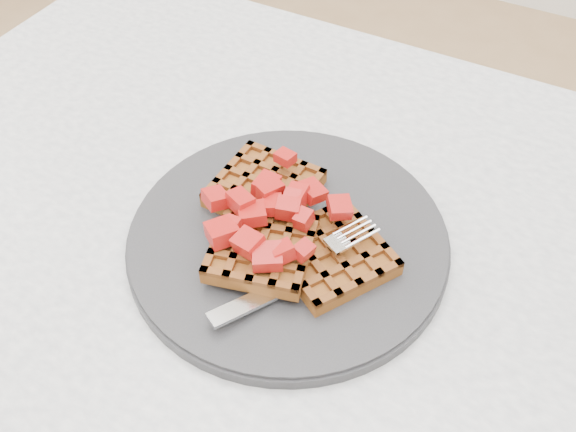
{
  "coord_description": "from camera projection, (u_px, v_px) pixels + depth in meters",
  "views": [
    {
      "loc": [
        0.1,
        -0.33,
        1.22
      ],
      "look_at": [
        -0.09,
        0.02,
        0.79
      ],
      "focal_mm": 40.0,
      "sensor_mm": 36.0,
      "label": 1
    }
  ],
  "objects": [
    {
      "name": "waffles",
      "position": [
        286.0,
        228.0,
        0.59
      ],
      "size": [
        0.2,
        0.17,
        0.03
      ],
      "color": "brown",
      "rests_on": "plate"
    },
    {
      "name": "strawberry_pile",
      "position": [
        288.0,
        205.0,
        0.58
      ],
      "size": [
        0.15,
        0.15,
        0.02
      ],
      "primitive_type": null,
      "color": "#900505",
      "rests_on": "waffles"
    },
    {
      "name": "table",
      "position": [
        353.0,
        360.0,
        0.66
      ],
      "size": [
        1.2,
        0.8,
        0.75
      ],
      "color": "silver",
      "rests_on": "ground"
    },
    {
      "name": "fork",
      "position": [
        307.0,
        273.0,
        0.56
      ],
      "size": [
        0.11,
        0.17,
        0.02
      ],
      "primitive_type": null,
      "rotation": [
        0.0,
        0.0,
        -0.49
      ],
      "color": "silver",
      "rests_on": "plate"
    },
    {
      "name": "plate",
      "position": [
        288.0,
        239.0,
        0.61
      ],
      "size": [
        0.31,
        0.31,
        0.02
      ],
      "primitive_type": "cylinder",
      "color": "#252628",
      "rests_on": "table"
    }
  ]
}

